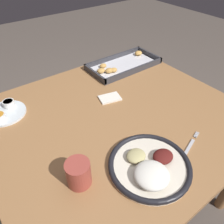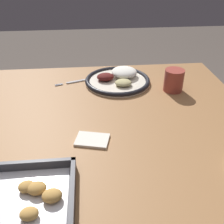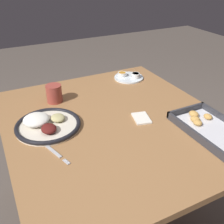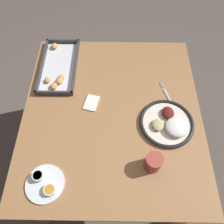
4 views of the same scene
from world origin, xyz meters
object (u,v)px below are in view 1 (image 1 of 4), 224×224
(drinking_cup, at_px, (79,173))
(napkin, at_px, (110,98))
(saucer_plate, at_px, (5,112))
(baking_tray, at_px, (122,65))
(dinner_plate, at_px, (150,166))
(fork, at_px, (188,149))

(drinking_cup, height_order, napkin, drinking_cup)
(saucer_plate, bearing_deg, drinking_cup, -79.21)
(baking_tray, bearing_deg, drinking_cup, -138.55)
(dinner_plate, relative_size, napkin, 2.50)
(napkin, bearing_deg, baking_tray, 40.91)
(saucer_plate, xyz_separation_m, napkin, (0.45, -0.19, -0.01))
(fork, xyz_separation_m, drinking_cup, (-0.41, 0.13, 0.04))
(saucer_plate, relative_size, napkin, 1.55)
(saucer_plate, height_order, baking_tray, saucer_plate)
(saucer_plate, xyz_separation_m, baking_tray, (0.71, 0.03, 0.00))
(dinner_plate, height_order, fork, dinner_plate)
(fork, relative_size, napkin, 1.60)
(drinking_cup, distance_m, napkin, 0.48)
(fork, relative_size, saucer_plate, 1.03)
(dinner_plate, bearing_deg, napkin, 72.59)
(saucer_plate, height_order, napkin, saucer_plate)
(dinner_plate, height_order, drinking_cup, drinking_cup)
(dinner_plate, height_order, napkin, dinner_plate)
(baking_tray, bearing_deg, saucer_plate, -177.29)
(dinner_plate, height_order, baking_tray, dinner_plate)
(dinner_plate, distance_m, saucer_plate, 0.69)
(dinner_plate, distance_m, baking_tray, 0.75)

